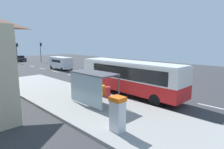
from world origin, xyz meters
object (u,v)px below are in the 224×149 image
at_px(bus, 129,76).
at_px(recycling_bin_red, 108,92).
at_px(bus_shelter, 91,80).
at_px(ticket_machine, 118,114).
at_px(recycling_bin_blue, 97,89).
at_px(sedan_near, 20,58).
at_px(traffic_light_near_side, 41,49).
at_px(white_van, 61,62).
at_px(recycling_bin_yellow, 102,91).
at_px(traffic_light_far_side, 2,51).
at_px(traffic_light_median, 17,50).

bearing_deg(bus, recycling_bin_red, 172.82).
relative_size(bus, bus_shelter, 2.76).
xyz_separation_m(ticket_machine, bus_shelter, (1.77, 4.55, 0.93)).
xyz_separation_m(bus, recycling_bin_blue, (-2.49, 1.71, -1.19)).
bearing_deg(recycling_bin_blue, sedan_near, 80.55).
bearing_deg(sedan_near, traffic_light_near_side, -61.03).
height_order(ticket_machine, recycling_bin_blue, ticket_machine).
bearing_deg(ticket_machine, white_van, 66.76).
xyz_separation_m(sedan_near, ticket_machine, (-10.49, -45.45, 0.38)).
distance_m(recycling_bin_yellow, traffic_light_near_side, 35.43).
bearing_deg(sedan_near, traffic_light_far_side, -137.31).
bearing_deg(sedan_near, recycling_bin_red, -99.13).
relative_size(traffic_light_median, bus_shelter, 1.20).
bearing_deg(recycling_bin_yellow, ticket_machine, -124.98).
relative_size(recycling_bin_red, traffic_light_median, 0.20).
bearing_deg(white_van, traffic_light_median, 96.01).
xyz_separation_m(bus, ticket_machine, (-6.47, -4.68, -0.67)).
height_order(traffic_light_median, bus_shelter, traffic_light_median).
height_order(recycling_bin_red, recycling_bin_yellow, same).
relative_size(sedan_near, traffic_light_far_side, 0.95).
xyz_separation_m(ticket_machine, recycling_bin_red, (3.99, 5.00, -0.52)).
distance_m(white_van, recycling_bin_red, 20.24).
distance_m(bus, sedan_near, 40.98).
distance_m(sedan_near, traffic_light_near_side, 7.06).
height_order(ticket_machine, traffic_light_median, traffic_light_median).
xyz_separation_m(recycling_bin_red, traffic_light_median, (4.60, 36.27, 2.56)).
relative_size(traffic_light_far_side, bus_shelter, 1.16).
bearing_deg(white_van, bus_shelter, -113.68).
xyz_separation_m(white_van, bus_shelter, (-8.61, -19.64, 0.75)).
bearing_deg(ticket_machine, recycling_bin_blue, 58.07).
bearing_deg(traffic_light_near_side, sedan_near, 118.97).
relative_size(bus, sedan_near, 2.49).
height_order(bus, traffic_light_far_side, traffic_light_far_side).
bearing_deg(bus_shelter, traffic_light_far_side, 84.72).
bearing_deg(recycling_bin_blue, bus, -34.55).
relative_size(ticket_machine, traffic_light_near_side, 0.39).
height_order(recycling_bin_blue, traffic_light_median, traffic_light_median).
xyz_separation_m(bus, traffic_light_near_side, (7.21, 34.99, 1.43)).
bearing_deg(sedan_near, bus_shelter, -102.03).
bearing_deg(traffic_light_near_side, recycling_bin_yellow, -105.94).
bearing_deg(bus_shelter, ticket_machine, -111.27).
distance_m(white_van, traffic_light_near_side, 15.95).
xyz_separation_m(recycling_bin_blue, traffic_light_near_side, (9.70, 33.27, 2.62)).
bearing_deg(recycling_bin_yellow, traffic_light_far_side, 88.18).
bearing_deg(ticket_machine, traffic_light_near_side, 70.97).
distance_m(ticket_machine, traffic_light_median, 42.20).
height_order(recycling_bin_red, traffic_light_far_side, traffic_light_far_side).
bearing_deg(traffic_light_median, white_van, -83.99).
height_order(sedan_near, bus_shelter, bus_shelter).
height_order(white_van, ticket_machine, white_van).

